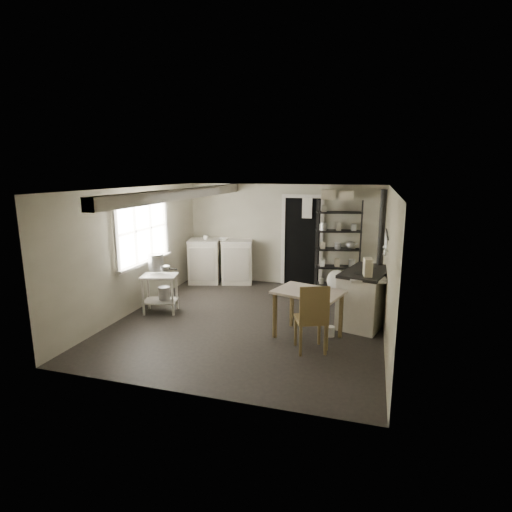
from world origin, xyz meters
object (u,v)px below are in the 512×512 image
(stockpot, at_px, (156,262))
(chair, at_px, (311,319))
(stove, at_px, (365,299))
(flour_sack, at_px, (336,281))
(prep_table, at_px, (160,292))
(shelf_rack, at_px, (338,248))
(work_table, at_px, (308,315))
(base_cabinets, at_px, (221,263))

(stockpot, bearing_deg, chair, -16.48)
(chair, bearing_deg, stove, 39.05)
(stove, bearing_deg, flour_sack, 126.46)
(prep_table, xyz_separation_m, shelf_rack, (3.00, 2.38, 0.55))
(stockpot, bearing_deg, work_table, -8.74)
(stockpot, height_order, flour_sack, stockpot)
(work_table, bearing_deg, base_cabinets, 133.33)
(base_cabinets, xyz_separation_m, chair, (2.60, -3.09, 0.02))
(prep_table, xyz_separation_m, base_cabinets, (0.32, 2.27, 0.06))
(work_table, xyz_separation_m, flour_sack, (0.21, 2.59, -0.14))
(prep_table, bearing_deg, shelf_rack, 38.34)
(base_cabinets, distance_m, chair, 4.04)
(shelf_rack, distance_m, work_table, 2.82)
(prep_table, height_order, work_table, work_table)
(flour_sack, bearing_deg, stove, -69.38)
(prep_table, height_order, base_cabinets, base_cabinets)
(base_cabinets, distance_m, work_table, 3.63)
(prep_table, bearing_deg, stove, 8.06)
(prep_table, relative_size, stockpot, 2.41)
(stockpot, bearing_deg, stove, 6.78)
(base_cabinets, height_order, work_table, base_cabinets)
(stove, height_order, chair, chair)
(work_table, xyz_separation_m, chair, (0.11, -0.45, 0.10))
(work_table, bearing_deg, flour_sack, 85.38)
(base_cabinets, height_order, chair, chair)
(base_cabinets, xyz_separation_m, stove, (3.34, -1.75, -0.02))
(stove, height_order, flour_sack, stove)
(stove, bearing_deg, shelf_rack, 125.30)
(shelf_rack, relative_size, chair, 1.93)
(flour_sack, bearing_deg, base_cabinets, 178.83)
(flour_sack, bearing_deg, shelf_rack, 96.61)
(base_cabinets, height_order, flour_sack, base_cabinets)
(prep_table, height_order, flour_sack, prep_table)
(prep_table, distance_m, base_cabinets, 2.29)
(shelf_rack, height_order, stove, shelf_rack)
(work_table, height_order, chair, chair)
(prep_table, distance_m, work_table, 2.84)
(stove, bearing_deg, work_table, -117.57)
(flour_sack, bearing_deg, chair, -91.87)
(stove, bearing_deg, chair, -102.93)
(shelf_rack, bearing_deg, stove, -83.95)
(prep_table, height_order, stockpot, stockpot)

